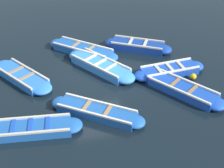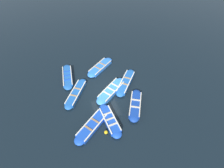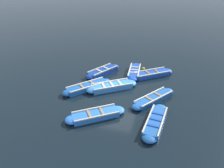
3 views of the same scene
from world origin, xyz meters
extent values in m
plane|color=black|center=(0.00, 0.00, 0.00)|extent=(120.00, 120.00, 0.00)
cube|color=#1947B7|center=(-0.56, -3.12, 0.18)|extent=(1.05, 2.59, 0.35)
ellipsoid|color=#1947B7|center=(-0.67, -1.86, 0.18)|extent=(0.83, 0.86, 0.35)
ellipsoid|color=#1947B7|center=(-0.45, -4.38, 0.18)|extent=(0.83, 0.86, 0.35)
cube|color=silver|center=(-0.94, -3.16, 0.39)|extent=(0.29, 2.47, 0.07)
cube|color=silver|center=(-0.18, -3.09, 0.39)|extent=(0.29, 2.47, 0.07)
cube|color=beige|center=(-0.61, -2.59, 0.37)|extent=(0.74, 0.20, 0.04)
cube|color=beige|center=(-0.56, -3.12, 0.37)|extent=(0.74, 0.20, 0.04)
cube|color=beige|center=(-0.51, -3.66, 0.37)|extent=(0.74, 0.20, 0.04)
cube|color=#1E59AD|center=(-2.54, 0.53, 0.15)|extent=(2.34, 2.89, 0.31)
ellipsoid|color=#1E59AD|center=(-1.70, 1.76, 0.15)|extent=(1.01, 1.02, 0.31)
ellipsoid|color=#1E59AD|center=(-3.39, -0.69, 0.15)|extent=(1.01, 1.02, 0.31)
cube|color=silver|center=(-2.83, 0.73, 0.34)|extent=(1.73, 2.45, 0.07)
cube|color=silver|center=(-2.26, 0.33, 0.34)|extent=(1.73, 2.45, 0.07)
cube|color=#9E7A51|center=(-2.30, 0.88, 0.33)|extent=(0.64, 0.51, 0.04)
cube|color=#9E7A51|center=(-2.78, 0.18, 0.33)|extent=(0.64, 0.51, 0.04)
cube|color=#1E59AD|center=(2.18, 0.32, 0.18)|extent=(2.60, 2.82, 0.36)
ellipsoid|color=#1E59AD|center=(3.17, 1.46, 0.18)|extent=(1.09, 1.09, 0.36)
ellipsoid|color=#1E59AD|center=(1.19, -0.82, 0.18)|extent=(1.09, 1.09, 0.36)
cube|color=silver|center=(1.90, 0.56, 0.39)|extent=(2.00, 2.29, 0.07)
cube|color=silver|center=(2.46, 0.07, 0.39)|extent=(2.00, 2.29, 0.07)
cube|color=#9E7A51|center=(2.46, 0.64, 0.38)|extent=(0.64, 0.58, 0.04)
cube|color=#9E7A51|center=(1.90, 0.00, 0.38)|extent=(0.64, 0.58, 0.04)
cube|color=#1947B7|center=(-2.00, -3.13, 0.17)|extent=(2.79, 2.40, 0.34)
ellipsoid|color=#1947B7|center=(-0.87, -2.29, 0.17)|extent=(1.18, 1.17, 0.34)
ellipsoid|color=#1947B7|center=(-3.12, -3.97, 0.17)|extent=(1.18, 1.17, 0.34)
cube|color=silver|center=(-2.24, -2.81, 0.37)|extent=(2.25, 1.71, 0.07)
cube|color=silver|center=(-1.75, -3.46, 0.37)|extent=(2.25, 1.71, 0.07)
cube|color=olive|center=(-1.68, -2.90, 0.36)|extent=(0.58, 0.72, 0.04)
cube|color=olive|center=(-2.32, -3.37, 0.36)|extent=(0.58, 0.72, 0.04)
cube|color=navy|center=(1.93, -2.41, 0.19)|extent=(2.02, 2.70, 0.39)
ellipsoid|color=navy|center=(2.56, -1.27, 0.19)|extent=(1.09, 1.10, 0.39)
ellipsoid|color=navy|center=(1.29, -3.55, 0.19)|extent=(1.09, 1.10, 0.39)
cube|color=beige|center=(1.59, -2.22, 0.42)|extent=(1.31, 2.28, 0.07)
cube|color=beige|center=(2.27, -2.60, 0.42)|extent=(1.31, 2.28, 0.07)
cube|color=beige|center=(2.11, -2.09, 0.41)|extent=(0.73, 0.49, 0.04)
cube|color=beige|center=(1.75, -2.74, 0.41)|extent=(0.73, 0.49, 0.04)
cube|color=#1E59AD|center=(-2.92, 2.93, 0.16)|extent=(1.15, 2.84, 0.31)
ellipsoid|color=#1E59AD|center=(-2.78, 4.30, 0.16)|extent=(0.88, 0.90, 0.31)
ellipsoid|color=#1E59AD|center=(-3.07, 1.56, 0.16)|extent=(0.88, 0.90, 0.31)
cube|color=beige|center=(-3.31, 2.97, 0.35)|extent=(0.36, 2.70, 0.07)
cube|color=beige|center=(-2.53, 2.89, 0.35)|extent=(0.36, 2.70, 0.07)
cube|color=#1947B7|center=(-2.86, 3.51, 0.33)|extent=(0.77, 0.22, 0.04)
cube|color=#1947B7|center=(-2.92, 2.93, 0.33)|extent=(0.77, 0.22, 0.04)
cube|color=#1947B7|center=(-2.98, 2.35, 0.33)|extent=(0.77, 0.22, 0.04)
cube|color=blue|center=(0.51, 3.25, 0.15)|extent=(2.73, 2.33, 0.31)
ellipsoid|color=blue|center=(1.60, 4.03, 0.15)|extent=(1.23, 1.22, 0.31)
ellipsoid|color=blue|center=(-0.58, 2.46, 0.15)|extent=(1.23, 1.22, 0.31)
cube|color=beige|center=(0.26, 3.60, 0.34)|extent=(2.19, 1.61, 0.07)
cube|color=beige|center=(0.76, 2.90, 0.34)|extent=(2.19, 1.61, 0.07)
cube|color=#9E7A51|center=(0.82, 3.47, 0.33)|extent=(0.60, 0.75, 0.04)
cube|color=#9E7A51|center=(0.20, 3.03, 0.33)|extent=(0.60, 0.75, 0.04)
cube|color=#3884E0|center=(0.53, -0.23, 0.18)|extent=(2.90, 2.44, 0.37)
ellipsoid|color=#3884E0|center=(1.71, 0.61, 0.18)|extent=(1.22, 1.22, 0.37)
ellipsoid|color=#3884E0|center=(-0.65, -1.07, 0.18)|extent=(1.22, 1.22, 0.37)
cube|color=beige|center=(0.29, 0.12, 0.40)|extent=(2.36, 1.70, 0.07)
cube|color=beige|center=(0.78, -0.58, 0.40)|extent=(2.36, 1.70, 0.07)
cube|color=beige|center=(1.04, 0.13, 0.39)|extent=(0.59, 0.75, 0.04)
cube|color=beige|center=(0.53, -0.23, 0.39)|extent=(0.59, 0.75, 0.04)
cube|color=beige|center=(0.03, -0.59, 0.39)|extent=(0.59, 0.75, 0.04)
sphere|color=#EAB214|center=(-1.16, -3.98, 0.14)|extent=(0.28, 0.28, 0.28)
camera|label=1|loc=(-11.27, 1.99, 7.65)|focal=50.00mm
camera|label=2|loc=(-2.81, -10.15, 12.03)|focal=28.00mm
camera|label=3|loc=(-3.27, 12.90, 7.84)|focal=35.00mm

